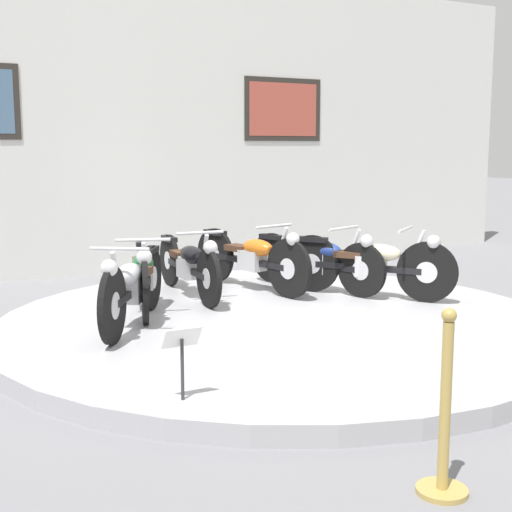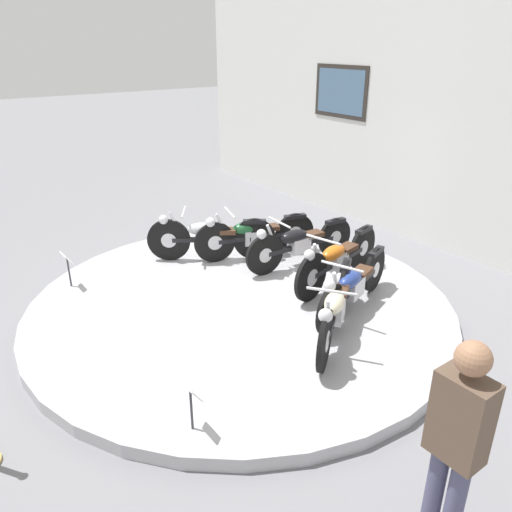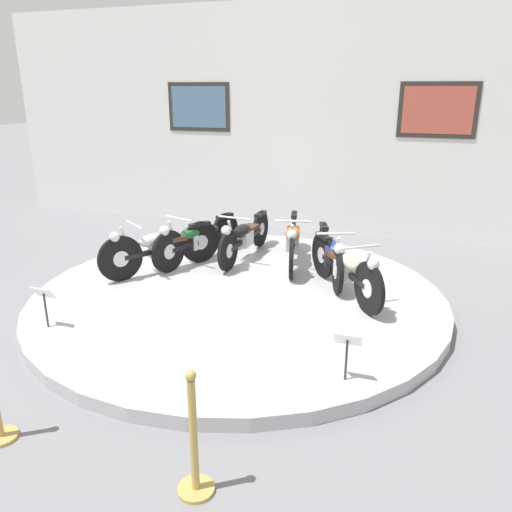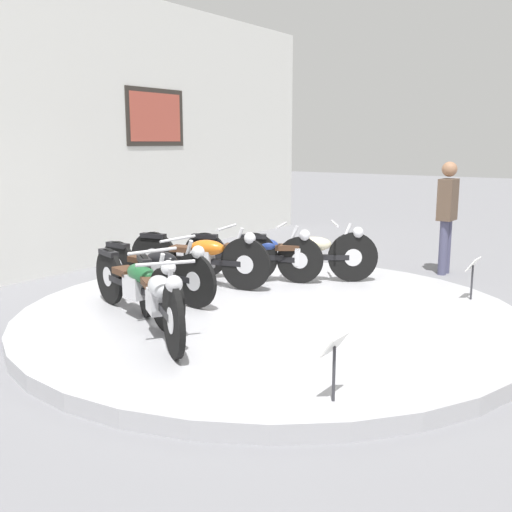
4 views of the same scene
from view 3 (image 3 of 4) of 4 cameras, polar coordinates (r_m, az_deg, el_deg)
ground_plane at (r=7.02m, az=-2.02°, el=-5.22°), size 60.00×60.00×0.00m
display_platform at (r=6.99m, az=-2.02°, el=-4.64°), size 5.64×5.64×0.16m
back_wall at (r=10.44m, az=6.21°, el=15.23°), size 14.00×0.22×4.45m
motorcycle_silver at (r=7.70m, az=-10.93°, el=1.08°), size 1.18×1.71×0.82m
motorcycle_green at (r=8.09m, az=-6.80°, el=2.08°), size 0.71×1.93×0.80m
motorcycle_black at (r=8.18m, az=-1.34°, el=2.32°), size 0.54×1.98×0.79m
motorcycle_orange at (r=7.94m, az=4.22°, el=1.91°), size 0.62×1.99×0.82m
motorcycle_blue at (r=7.46m, az=8.51°, el=0.46°), size 0.75×1.88×0.79m
motorcycle_cream at (r=6.82m, az=10.18°, el=-1.22°), size 1.24×1.67×0.81m
info_placard_front_left at (r=6.32m, az=-23.05°, el=-4.45°), size 0.26×0.11×0.51m
info_placard_front_centre at (r=4.88m, az=10.38°, el=-10.05°), size 0.26×0.11×0.51m
stanchion_post_right_of_entry at (r=3.90m, az=-7.07°, el=-21.41°), size 0.28×0.28×1.02m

